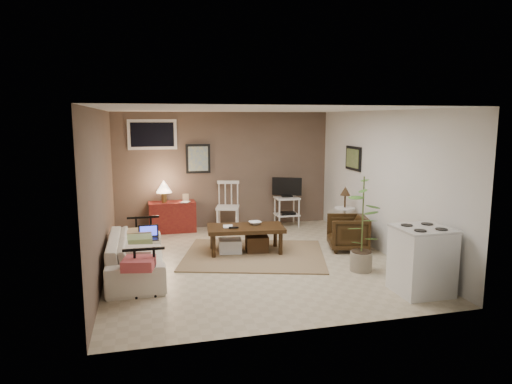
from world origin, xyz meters
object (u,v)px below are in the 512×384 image
object	(u,v)px
tv_stand	(287,201)
side_table	(345,207)
red_console	(172,214)
spindle_chair	(228,207)
sofa	(136,249)
armchair	(348,231)
coffee_table	(245,237)
stove	(422,260)
potted_plant	(363,220)

from	to	relation	value
tv_stand	side_table	distance (m)	1.47
red_console	spindle_chair	bearing A→B (deg)	-5.62
side_table	sofa	bearing A→B (deg)	-164.07
spindle_chair	armchair	xyz separation A→B (m)	(1.76, -1.92, -0.14)
spindle_chair	coffee_table	bearing A→B (deg)	-90.44
red_console	side_table	bearing A→B (deg)	-23.68
side_table	spindle_chair	bearing A→B (deg)	147.79
stove	spindle_chair	bearing A→B (deg)	114.61
side_table	armchair	distance (m)	0.76
coffee_table	side_table	distance (m)	2.09
red_console	stove	size ratio (longest dim) A/B	1.19
potted_plant	tv_stand	bearing A→B (deg)	93.82
potted_plant	stove	distance (m)	1.10
red_console	armchair	world-z (taller)	red_console
red_console	spindle_chair	size ratio (longest dim) A/B	1.07
sofa	armchair	xyz separation A→B (m)	(3.56, 0.43, -0.05)
coffee_table	potted_plant	world-z (taller)	potted_plant
spindle_chair	stove	distance (m)	4.39
sofa	tv_stand	size ratio (longest dim) A/B	1.89
tv_stand	coffee_table	bearing A→B (deg)	-127.18
sofa	spindle_chair	distance (m)	2.96
coffee_table	spindle_chair	size ratio (longest dim) A/B	1.35
potted_plant	stove	size ratio (longest dim) A/B	1.63
potted_plant	red_console	bearing A→B (deg)	129.94
red_console	spindle_chair	xyz separation A→B (m)	(1.13, -0.11, 0.10)
tv_stand	spindle_chair	bearing A→B (deg)	-179.20
sofa	potted_plant	xyz separation A→B (m)	(3.27, -0.65, 0.39)
tv_stand	stove	bearing A→B (deg)	-82.14
red_console	spindle_chair	world-z (taller)	red_console
coffee_table	sofa	world-z (taller)	sofa
coffee_table	red_console	size ratio (longest dim) A/B	1.27
coffee_table	side_table	size ratio (longest dim) A/B	1.33
coffee_table	sofa	distance (m)	1.91
spindle_chair	side_table	distance (m)	2.37
coffee_table	potted_plant	distance (m)	2.05
side_table	potted_plant	distance (m)	1.82
red_console	sofa	bearing A→B (deg)	-105.22
coffee_table	sofa	xyz separation A→B (m)	(-1.78, -0.67, 0.11)
spindle_chair	side_table	world-z (taller)	side_table
coffee_table	stove	size ratio (longest dim) A/B	1.51
coffee_table	tv_stand	size ratio (longest dim) A/B	1.29
spindle_chair	potted_plant	size ratio (longest dim) A/B	0.69
coffee_table	red_console	bearing A→B (deg)	121.89
red_console	armchair	size ratio (longest dim) A/B	1.61
sofa	stove	size ratio (longest dim) A/B	2.21
tv_stand	armchair	xyz separation A→B (m)	(0.49, -1.93, -0.22)
sofa	spindle_chair	size ratio (longest dim) A/B	1.98
sofa	potted_plant	distance (m)	3.36
armchair	coffee_table	bearing A→B (deg)	-82.98
armchair	stove	distance (m)	2.08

